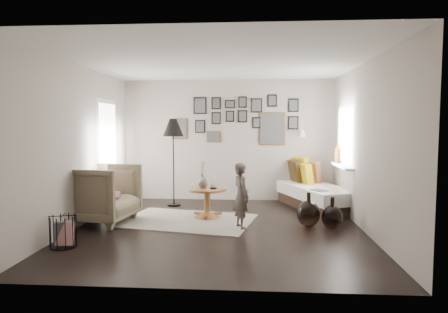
# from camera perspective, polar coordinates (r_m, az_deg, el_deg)

# --- Properties ---
(ground) EXTENTS (4.80, 4.80, 0.00)m
(ground) POSITION_cam_1_polar(r_m,az_deg,el_deg) (6.46, -0.76, -10.12)
(ground) COLOR black
(ground) RESTS_ON ground
(wall_back) EXTENTS (4.50, 0.00, 4.50)m
(wall_back) POSITION_cam_1_polar(r_m,az_deg,el_deg) (8.65, 0.54, 2.32)
(wall_back) COLOR #ABA095
(wall_back) RESTS_ON ground
(wall_front) EXTENTS (4.50, 0.00, 4.50)m
(wall_front) POSITION_cam_1_polar(r_m,az_deg,el_deg) (3.88, -3.70, -0.46)
(wall_front) COLOR #ABA095
(wall_front) RESTS_ON ground
(wall_left) EXTENTS (0.00, 4.80, 4.80)m
(wall_left) POSITION_cam_1_polar(r_m,az_deg,el_deg) (6.83, -19.96, 1.45)
(wall_left) COLOR #ABA095
(wall_left) RESTS_ON ground
(wall_right) EXTENTS (0.00, 4.80, 4.80)m
(wall_right) POSITION_cam_1_polar(r_m,az_deg,el_deg) (6.48, 19.49, 1.30)
(wall_right) COLOR #ABA095
(wall_right) RESTS_ON ground
(ceiling) EXTENTS (4.80, 4.80, 0.00)m
(ceiling) POSITION_cam_1_polar(r_m,az_deg,el_deg) (6.33, -0.79, 13.30)
(ceiling) COLOR white
(ceiling) RESTS_ON wall_back
(door_left) EXTENTS (0.00, 2.14, 2.14)m
(door_left) POSITION_cam_1_polar(r_m,az_deg,el_deg) (7.95, -16.31, 0.13)
(door_left) COLOR white
(door_left) RESTS_ON wall_left
(window_right) EXTENTS (0.15, 1.32, 1.30)m
(window_right) POSITION_cam_1_polar(r_m,az_deg,el_deg) (7.78, 16.25, -0.83)
(window_right) COLOR white
(window_right) RESTS_ON wall_right
(gallery_wall) EXTENTS (2.74, 0.03, 1.08)m
(gallery_wall) POSITION_cam_1_polar(r_m,az_deg,el_deg) (8.62, 2.45, 5.26)
(gallery_wall) COLOR brown
(gallery_wall) RESTS_ON wall_back
(wall_sconce) EXTENTS (0.18, 0.36, 0.16)m
(wall_sconce) POSITION_cam_1_polar(r_m,az_deg,el_deg) (8.43, 11.02, 3.29)
(wall_sconce) COLOR white
(wall_sconce) RESTS_ON wall_back
(rug) EXTENTS (2.43, 1.92, 0.01)m
(rug) POSITION_cam_1_polar(r_m,az_deg,el_deg) (6.93, -5.28, -9.08)
(rug) COLOR white
(rug) RESTS_ON ground
(pedestal_table) EXTENTS (0.67, 0.67, 0.52)m
(pedestal_table) POSITION_cam_1_polar(r_m,az_deg,el_deg) (7.07, -2.40, -6.83)
(pedestal_table) COLOR brown
(pedestal_table) RESTS_ON ground
(vase) EXTENTS (0.19, 0.19, 0.48)m
(vase) POSITION_cam_1_polar(r_m,az_deg,el_deg) (7.03, -3.04, -3.37)
(vase) COLOR black
(vase) RESTS_ON pedestal_table
(candles) EXTENTS (0.11, 0.11, 0.25)m
(candles) POSITION_cam_1_polar(r_m,az_deg,el_deg) (6.99, -1.51, -3.62)
(candles) COLOR black
(candles) RESTS_ON pedestal_table
(daybed) EXTENTS (1.47, 2.11, 0.96)m
(daybed) POSITION_cam_1_polar(r_m,az_deg,el_deg) (8.15, 12.99, -5.06)
(daybed) COLOR black
(daybed) RESTS_ON ground
(magazine_on_daybed) EXTENTS (0.34, 0.36, 0.02)m
(magazine_on_daybed) POSITION_cam_1_polar(r_m,az_deg,el_deg) (7.49, 13.41, -4.70)
(magazine_on_daybed) COLOR black
(magazine_on_daybed) RESTS_ON daybed
(armchair) EXTENTS (1.23, 1.20, 0.98)m
(armchair) POSITION_cam_1_polar(r_m,az_deg,el_deg) (7.01, -17.20, -5.07)
(armchair) COLOR #6B5F48
(armchair) RESTS_ON ground
(armchair_cushion) EXTENTS (0.52, 0.53, 0.20)m
(armchair_cushion) POSITION_cam_1_polar(r_m,az_deg,el_deg) (7.06, -17.05, -5.09)
(armchair_cushion) COLOR silver
(armchair_cushion) RESTS_ON armchair
(floor_lamp) EXTENTS (0.41, 0.41, 1.76)m
(floor_lamp) POSITION_cam_1_polar(r_m,az_deg,el_deg) (8.07, -7.27, 3.67)
(floor_lamp) COLOR black
(floor_lamp) RESTS_ON ground
(magazine_basket) EXTENTS (0.42, 0.42, 0.42)m
(magazine_basket) POSITION_cam_1_polar(r_m,az_deg,el_deg) (5.85, -21.99, -9.93)
(magazine_basket) COLOR black
(magazine_basket) RESTS_ON ground
(demijohn_large) EXTENTS (0.37, 0.37, 0.56)m
(demijohn_large) POSITION_cam_1_polar(r_m,az_deg,el_deg) (6.60, 11.98, -7.98)
(demijohn_large) COLOR black
(demijohn_large) RESTS_ON ground
(demijohn_small) EXTENTS (0.33, 0.33, 0.51)m
(demijohn_small) POSITION_cam_1_polar(r_m,az_deg,el_deg) (6.55, 15.18, -8.36)
(demijohn_small) COLOR black
(demijohn_small) RESTS_ON ground
(child) EXTENTS (0.39, 0.45, 1.04)m
(child) POSITION_cam_1_polar(r_m,az_deg,el_deg) (6.33, 2.48, -5.62)
(child) COLOR brown
(child) RESTS_ON ground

